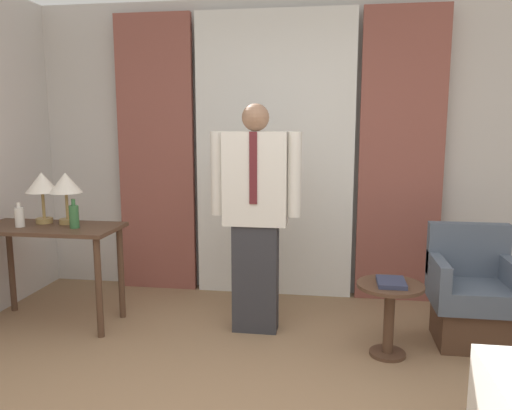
# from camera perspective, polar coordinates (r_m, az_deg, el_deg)

# --- Properties ---
(wall_back) EXTENTS (10.00, 0.06, 2.70)m
(wall_back) POSITION_cam_1_polar(r_m,az_deg,el_deg) (4.69, 2.27, 6.35)
(wall_back) COLOR beige
(wall_back) RESTS_ON ground_plane
(curtain_sheer_center) EXTENTS (1.44, 0.06, 2.58)m
(curtain_sheer_center) POSITION_cam_1_polar(r_m,az_deg,el_deg) (4.56, 2.08, 5.51)
(curtain_sheer_center) COLOR white
(curtain_sheer_center) RESTS_ON ground_plane
(curtain_drape_left) EXTENTS (0.72, 0.06, 2.58)m
(curtain_drape_left) POSITION_cam_1_polar(r_m,az_deg,el_deg) (4.82, -11.33, 5.54)
(curtain_drape_left) COLOR brown
(curtain_drape_left) RESTS_ON ground_plane
(curtain_drape_right) EXTENTS (0.72, 0.06, 2.58)m
(curtain_drape_right) POSITION_cam_1_polar(r_m,az_deg,el_deg) (4.57, 16.22, 5.16)
(curtain_drape_right) COLOR brown
(curtain_drape_right) RESTS_ON ground_plane
(desk) EXTENTS (1.10, 0.52, 0.80)m
(desk) POSITION_cam_1_polar(r_m,az_deg,el_deg) (4.26, -22.51, -4.06)
(desk) COLOR #4C3323
(desk) RESTS_ON ground_plane
(table_lamp_left) EXTENTS (0.25, 0.25, 0.41)m
(table_lamp_left) POSITION_cam_1_polar(r_m,az_deg,el_deg) (4.33, -23.26, 2.12)
(table_lamp_left) COLOR #9E7F47
(table_lamp_left) RESTS_ON desk
(table_lamp_right) EXTENTS (0.25, 0.25, 0.41)m
(table_lamp_right) POSITION_cam_1_polar(r_m,az_deg,el_deg) (4.23, -20.92, 2.11)
(table_lamp_right) COLOR #9E7F47
(table_lamp_right) RESTS_ON desk
(bottle_near_edge) EXTENTS (0.07, 0.07, 0.23)m
(bottle_near_edge) POSITION_cam_1_polar(r_m,az_deg,el_deg) (4.06, -20.08, -1.20)
(bottle_near_edge) COLOR #336638
(bottle_near_edge) RESTS_ON desk
(bottle_by_lamp) EXTENTS (0.07, 0.07, 0.19)m
(bottle_by_lamp) POSITION_cam_1_polar(r_m,az_deg,el_deg) (4.27, -25.41, -1.21)
(bottle_by_lamp) COLOR silver
(bottle_by_lamp) RESTS_ON desk
(person) EXTENTS (0.68, 0.22, 1.74)m
(person) POSITION_cam_1_polar(r_m,az_deg,el_deg) (3.75, -0.05, -0.70)
(person) COLOR #2D2D33
(person) RESTS_ON ground_plane
(armchair) EXTENTS (0.58, 0.53, 0.86)m
(armchair) POSITION_cam_1_polar(r_m,az_deg,el_deg) (4.00, 23.44, -9.74)
(armchair) COLOR #4C3323
(armchair) RESTS_ON ground_plane
(side_table) EXTENTS (0.45, 0.45, 0.51)m
(side_table) POSITION_cam_1_polar(r_m,az_deg,el_deg) (3.60, 15.01, -11.18)
(side_table) COLOR #4C3323
(side_table) RESTS_ON ground_plane
(book) EXTENTS (0.19, 0.24, 0.03)m
(book) POSITION_cam_1_polar(r_m,az_deg,el_deg) (3.53, 15.20, -8.52)
(book) COLOR #2D334C
(book) RESTS_ON side_table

